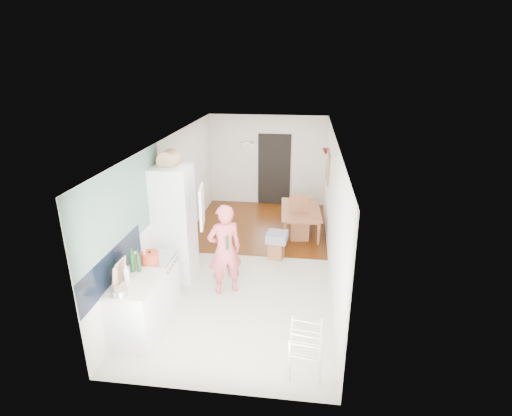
% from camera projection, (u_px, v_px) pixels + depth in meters
% --- Properties ---
extents(room_shell, '(3.20, 7.00, 2.50)m').
position_uv_depth(room_shell, '(249.00, 203.00, 7.79)').
color(room_shell, white).
rests_on(room_shell, ground).
extents(floor, '(3.20, 7.00, 0.01)m').
position_uv_depth(floor, '(250.00, 260.00, 8.23)').
color(floor, '#BCB5A0').
rests_on(floor, ground).
extents(wood_floor_overlay, '(3.20, 3.30, 0.01)m').
position_uv_depth(wood_floor_overlay, '(260.00, 225.00, 9.94)').
color(wood_floor_overlay, '#632F09').
rests_on(wood_floor_overlay, room_shell).
extents(sage_wall_panel, '(0.02, 3.00, 1.30)m').
position_uv_depth(sage_wall_panel, '(124.00, 206.00, 5.91)').
color(sage_wall_panel, slate).
rests_on(sage_wall_panel, room_shell).
extents(tile_splashback, '(0.02, 1.90, 0.50)m').
position_uv_depth(tile_splashback, '(113.00, 266.00, 5.64)').
color(tile_splashback, black).
rests_on(tile_splashback, room_shell).
extents(doorway_recess, '(0.90, 0.04, 2.00)m').
position_uv_depth(doorway_recess, '(274.00, 170.00, 11.09)').
color(doorway_recess, black).
rests_on(doorway_recess, room_shell).
extents(base_cabinet, '(0.60, 0.90, 0.86)m').
position_uv_depth(base_cabinet, '(138.00, 310.00, 5.86)').
color(base_cabinet, white).
rests_on(base_cabinet, room_shell).
extents(worktop, '(0.62, 0.92, 0.06)m').
position_uv_depth(worktop, '(134.00, 283.00, 5.70)').
color(worktop, silver).
rests_on(worktop, room_shell).
extents(range_cooker, '(0.60, 0.60, 0.88)m').
position_uv_depth(range_cooker, '(156.00, 283.00, 6.56)').
color(range_cooker, white).
rests_on(range_cooker, room_shell).
extents(cooker_top, '(0.60, 0.60, 0.04)m').
position_uv_depth(cooker_top, '(154.00, 258.00, 6.39)').
color(cooker_top, silver).
rests_on(cooker_top, room_shell).
extents(fridge_housing, '(0.66, 0.66, 2.15)m').
position_uv_depth(fridge_housing, '(175.00, 224.00, 7.28)').
color(fridge_housing, white).
rests_on(fridge_housing, room_shell).
extents(fridge_door, '(0.14, 0.56, 0.70)m').
position_uv_depth(fridge_door, '(202.00, 207.00, 6.76)').
color(fridge_door, white).
rests_on(fridge_door, room_shell).
extents(fridge_interior, '(0.02, 0.52, 0.66)m').
position_uv_depth(fridge_interior, '(190.00, 200.00, 7.07)').
color(fridge_interior, white).
rests_on(fridge_interior, room_shell).
extents(pinboard, '(0.03, 0.90, 0.70)m').
position_uv_depth(pinboard, '(328.00, 167.00, 9.26)').
color(pinboard, tan).
rests_on(pinboard, room_shell).
extents(pinboard_frame, '(0.00, 0.94, 0.74)m').
position_uv_depth(pinboard_frame, '(327.00, 166.00, 9.26)').
color(pinboard_frame, '#A25733').
rests_on(pinboard_frame, room_shell).
extents(wall_sconce, '(0.18, 0.18, 0.16)m').
position_uv_depth(wall_sconce, '(326.00, 152.00, 9.80)').
color(wall_sconce, maroon).
rests_on(wall_sconce, room_shell).
extents(person, '(0.84, 0.74, 1.94)m').
position_uv_depth(person, '(224.00, 242.00, 6.79)').
color(person, '#D55459').
rests_on(person, floor).
extents(dining_table, '(0.85, 1.43, 0.49)m').
position_uv_depth(dining_table, '(302.00, 222.00, 9.52)').
color(dining_table, '#A25733').
rests_on(dining_table, floor).
extents(dining_chair, '(0.48, 0.48, 0.99)m').
position_uv_depth(dining_chair, '(299.00, 218.00, 9.06)').
color(dining_chair, '#A25733').
rests_on(dining_chair, floor).
extents(stool, '(0.34, 0.34, 0.38)m').
position_uv_depth(stool, '(276.00, 250.00, 8.27)').
color(stool, '#A25733').
rests_on(stool, floor).
extents(grey_drape, '(0.45, 0.45, 0.19)m').
position_uv_depth(grey_drape, '(277.00, 237.00, 8.19)').
color(grey_drape, gray).
rests_on(grey_drape, stool).
extents(drying_rack, '(0.45, 0.41, 0.78)m').
position_uv_depth(drying_rack, '(305.00, 353.00, 5.07)').
color(drying_rack, white).
rests_on(drying_rack, floor).
extents(bread_bin, '(0.42, 0.40, 0.19)m').
position_uv_depth(bread_bin, '(169.00, 160.00, 6.96)').
color(bread_bin, tan).
rests_on(bread_bin, fridge_housing).
extents(red_casserole, '(0.34, 0.34, 0.17)m').
position_uv_depth(red_casserole, '(150.00, 257.00, 6.20)').
color(red_casserole, red).
rests_on(red_casserole, cooker_top).
extents(steel_pan, '(0.25, 0.25, 0.10)m').
position_uv_depth(steel_pan, '(120.00, 292.00, 5.34)').
color(steel_pan, silver).
rests_on(steel_pan, worktop).
extents(held_bottle, '(0.05, 0.05, 0.24)m').
position_uv_depth(held_bottle, '(227.00, 243.00, 6.58)').
color(held_bottle, '#1A4220').
rests_on(held_bottle, person).
extents(bottle_a, '(0.08, 0.08, 0.31)m').
position_uv_depth(bottle_a, '(133.00, 262.00, 5.91)').
color(bottle_a, '#1A4220').
rests_on(bottle_a, worktop).
extents(bottle_b, '(0.08, 0.08, 0.28)m').
position_uv_depth(bottle_b, '(138.00, 263.00, 5.91)').
color(bottle_b, '#1A4220').
rests_on(bottle_b, worktop).
extents(bottle_c, '(0.10, 0.10, 0.20)m').
position_uv_depth(bottle_c, '(127.00, 275.00, 5.67)').
color(bottle_c, silver).
rests_on(bottle_c, worktop).
extents(pepper_mill_front, '(0.07, 0.07, 0.22)m').
position_uv_depth(pepper_mill_front, '(136.00, 262.00, 6.02)').
color(pepper_mill_front, tan).
rests_on(pepper_mill_front, worktop).
extents(pepper_mill_back, '(0.06, 0.06, 0.19)m').
position_uv_depth(pepper_mill_back, '(145.00, 258.00, 6.15)').
color(pepper_mill_back, tan).
rests_on(pepper_mill_back, worktop).
extents(chopping_boards, '(0.08, 0.29, 0.38)m').
position_uv_depth(chopping_boards, '(119.00, 273.00, 5.53)').
color(chopping_boards, tan).
rests_on(chopping_boards, worktop).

